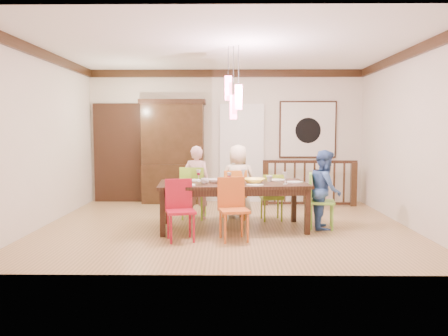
{
  "coord_description": "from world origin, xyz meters",
  "views": [
    {
      "loc": [
        0.07,
        -7.17,
        1.59
      ],
      "look_at": [
        -0.02,
        0.11,
        0.96
      ],
      "focal_mm": 35.0,
      "sensor_mm": 36.0,
      "label": 1
    }
  ],
  "objects_px": {
    "china_hutch": "(173,151)",
    "balustrade": "(309,182)",
    "chair_end_right": "(322,197)",
    "chair_far_left": "(194,189)",
    "person_far_mid": "(238,181)",
    "person_end_right": "(325,189)",
    "person_far_left": "(197,182)",
    "dining_table": "(233,187)"
  },
  "relations": [
    {
      "from": "person_far_left",
      "to": "person_far_mid",
      "type": "distance_m",
      "value": 0.75
    },
    {
      "from": "chair_end_right",
      "to": "balustrade",
      "type": "relative_size",
      "value": 0.46
    },
    {
      "from": "china_hutch",
      "to": "balustrade",
      "type": "bearing_deg",
      "value": -6.79
    },
    {
      "from": "person_far_left",
      "to": "person_far_mid",
      "type": "xyz_separation_m",
      "value": [
        0.75,
        0.1,
        0.01
      ]
    },
    {
      "from": "china_hutch",
      "to": "person_end_right",
      "type": "bearing_deg",
      "value": -41.97
    },
    {
      "from": "china_hutch",
      "to": "chair_far_left",
      "type": "bearing_deg",
      "value": -71.2
    },
    {
      "from": "chair_end_right",
      "to": "balustrade",
      "type": "distance_m",
      "value": 2.15
    },
    {
      "from": "china_hutch",
      "to": "person_end_right",
      "type": "xyz_separation_m",
      "value": [
        2.77,
        -2.49,
        -0.49
      ]
    },
    {
      "from": "chair_end_right",
      "to": "person_far_left",
      "type": "height_order",
      "value": "person_far_left"
    },
    {
      "from": "dining_table",
      "to": "person_far_left",
      "type": "distance_m",
      "value": 1.03
    },
    {
      "from": "chair_far_left",
      "to": "china_hutch",
      "type": "xyz_separation_m",
      "value": [
        -0.59,
        1.73,
        0.59
      ]
    },
    {
      "from": "chair_end_right",
      "to": "china_hutch",
      "type": "height_order",
      "value": "china_hutch"
    },
    {
      "from": "china_hutch",
      "to": "dining_table",
      "type": "bearing_deg",
      "value": -63.09
    },
    {
      "from": "chair_end_right",
      "to": "china_hutch",
      "type": "distance_m",
      "value": 3.73
    },
    {
      "from": "person_far_left",
      "to": "person_far_mid",
      "type": "bearing_deg",
      "value": -163.17
    },
    {
      "from": "chair_end_right",
      "to": "person_far_left",
      "type": "distance_m",
      "value": 2.22
    },
    {
      "from": "dining_table",
      "to": "person_far_left",
      "type": "height_order",
      "value": "person_far_left"
    },
    {
      "from": "balustrade",
      "to": "person_far_left",
      "type": "bearing_deg",
      "value": -146.26
    },
    {
      "from": "chair_far_left",
      "to": "balustrade",
      "type": "relative_size",
      "value": 0.48
    },
    {
      "from": "dining_table",
      "to": "china_hutch",
      "type": "distance_m",
      "value": 2.87
    },
    {
      "from": "china_hutch",
      "to": "balustrade",
      "type": "distance_m",
      "value": 3.0
    },
    {
      "from": "person_far_left",
      "to": "chair_far_left",
      "type": "bearing_deg",
      "value": 14.47
    },
    {
      "from": "chair_far_left",
      "to": "person_far_mid",
      "type": "bearing_deg",
      "value": -165.49
    },
    {
      "from": "china_hutch",
      "to": "person_far_left",
      "type": "distance_m",
      "value": 1.9
    },
    {
      "from": "person_far_left",
      "to": "china_hutch",
      "type": "bearing_deg",
      "value": -60.41
    },
    {
      "from": "china_hutch",
      "to": "person_far_mid",
      "type": "xyz_separation_m",
      "value": [
        1.38,
        -1.63,
        -0.46
      ]
    },
    {
      "from": "balustrade",
      "to": "person_far_mid",
      "type": "xyz_separation_m",
      "value": [
        -1.53,
        -1.28,
        0.17
      ]
    },
    {
      "from": "chair_end_right",
      "to": "china_hutch",
      "type": "relative_size",
      "value": 0.4
    },
    {
      "from": "chair_far_left",
      "to": "person_far_left",
      "type": "relative_size",
      "value": 0.72
    },
    {
      "from": "dining_table",
      "to": "person_far_left",
      "type": "xyz_separation_m",
      "value": [
        -0.65,
        0.81,
        -0.02
      ]
    },
    {
      "from": "dining_table",
      "to": "person_end_right",
      "type": "height_order",
      "value": "person_end_right"
    },
    {
      "from": "chair_far_left",
      "to": "person_far_mid",
      "type": "xyz_separation_m",
      "value": [
        0.8,
        0.1,
        0.13
      ]
    },
    {
      "from": "dining_table",
      "to": "chair_end_right",
      "type": "xyz_separation_m",
      "value": [
        1.43,
        0.05,
        -0.16
      ]
    },
    {
      "from": "chair_end_right",
      "to": "person_far_mid",
      "type": "relative_size",
      "value": 0.67
    },
    {
      "from": "chair_far_left",
      "to": "person_far_mid",
      "type": "height_order",
      "value": "person_far_mid"
    },
    {
      "from": "chair_far_left",
      "to": "chair_end_right",
      "type": "xyz_separation_m",
      "value": [
        2.13,
        -0.75,
        -0.03
      ]
    },
    {
      "from": "chair_end_right",
      "to": "person_far_mid",
      "type": "xyz_separation_m",
      "value": [
        -1.33,
        0.86,
        0.15
      ]
    },
    {
      "from": "chair_far_left",
      "to": "person_far_mid",
      "type": "relative_size",
      "value": 0.71
    },
    {
      "from": "dining_table",
      "to": "chair_far_left",
      "type": "distance_m",
      "value": 1.07
    },
    {
      "from": "china_hutch",
      "to": "person_far_mid",
      "type": "relative_size",
      "value": 1.69
    },
    {
      "from": "person_far_mid",
      "to": "chair_end_right",
      "type": "bearing_deg",
      "value": 140.09
    },
    {
      "from": "chair_far_left",
      "to": "person_end_right",
      "type": "height_order",
      "value": "person_end_right"
    }
  ]
}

